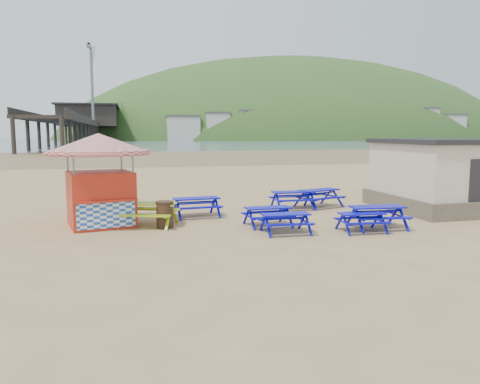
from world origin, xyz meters
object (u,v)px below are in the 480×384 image
object	(u,v)px
picnic_table_blue_a	(196,207)
picnic_table_blue_b	(293,200)
ice_cream_kiosk	(100,168)
amenity_block	(467,174)
litter_bin	(165,214)
picnic_table_yellow	(148,214)

from	to	relation	value
picnic_table_blue_a	picnic_table_blue_b	distance (m)	4.64
ice_cream_kiosk	amenity_block	bearing A→B (deg)	-11.02
picnic_table_blue_b	ice_cream_kiosk	distance (m)	8.64
litter_bin	amenity_block	bearing A→B (deg)	4.87
picnic_table_blue_a	picnic_table_yellow	world-z (taller)	picnic_table_yellow
picnic_table_blue_a	ice_cream_kiosk	xyz separation A→B (m)	(-3.70, -0.95, 1.75)
picnic_table_blue_b	ice_cream_kiosk	xyz separation A→B (m)	(-8.26, -1.86, 1.75)
picnic_table_yellow	litter_bin	world-z (taller)	litter_bin
picnic_table_blue_b	picnic_table_blue_a	bearing A→B (deg)	-167.74
picnic_table_blue_a	picnic_table_yellow	distance (m)	2.52
picnic_table_yellow	picnic_table_blue_a	bearing A→B (deg)	56.79
ice_cream_kiosk	litter_bin	distance (m)	2.97
amenity_block	picnic_table_yellow	bearing A→B (deg)	-177.15
picnic_table_blue_a	ice_cream_kiosk	size ratio (longest dim) A/B	0.44
picnic_table_blue_a	litter_bin	distance (m)	2.43
ice_cream_kiosk	litter_bin	world-z (taller)	ice_cream_kiosk
litter_bin	amenity_block	xyz separation A→B (m)	(13.70, 1.17, 1.08)
picnic_table_blue_a	litter_bin	size ratio (longest dim) A/B	2.07
ice_cream_kiosk	litter_bin	bearing A→B (deg)	-35.52
picnic_table_blue_b	picnic_table_yellow	distance (m)	7.01
amenity_block	picnic_table_blue_b	bearing A→B (deg)	167.59
picnic_table_blue_a	amenity_block	distance (m)	12.33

